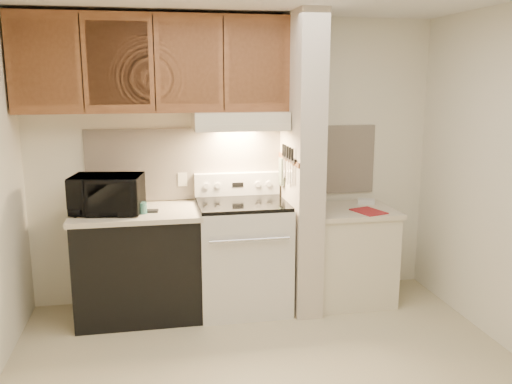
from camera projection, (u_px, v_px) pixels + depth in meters
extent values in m
plane|color=beige|center=(271.00, 376.00, 3.65)|extent=(3.60, 3.60, 0.00)
cube|color=white|center=(236.00, 161.00, 4.84)|extent=(3.60, 2.50, 0.02)
cube|color=#F4E0CA|center=(236.00, 163.00, 4.83)|extent=(2.60, 0.02, 0.63)
cube|color=silver|center=(243.00, 257.00, 4.67)|extent=(0.76, 0.65, 0.92)
cube|color=black|center=(249.00, 265.00, 4.36)|extent=(0.50, 0.01, 0.30)
cylinder|color=silver|center=(250.00, 240.00, 4.27)|extent=(0.65, 0.02, 0.02)
cube|color=black|center=(242.00, 204.00, 4.57)|extent=(0.74, 0.64, 0.03)
cube|color=silver|center=(237.00, 184.00, 4.82)|extent=(0.76, 0.08, 0.20)
cube|color=black|center=(238.00, 185.00, 4.78)|extent=(0.10, 0.01, 0.04)
cylinder|color=silver|center=(206.00, 186.00, 4.73)|extent=(0.05, 0.02, 0.05)
cylinder|color=silver|center=(218.00, 186.00, 4.75)|extent=(0.05, 0.02, 0.05)
cylinder|color=silver|center=(258.00, 184.00, 4.81)|extent=(0.05, 0.02, 0.05)
cylinder|color=silver|center=(269.00, 184.00, 4.83)|extent=(0.05, 0.02, 0.05)
cube|color=black|center=(139.00, 266.00, 4.52)|extent=(1.00, 0.63, 0.87)
cube|color=beige|center=(136.00, 213.00, 4.43)|extent=(1.04, 0.67, 0.04)
cube|color=black|center=(143.00, 211.00, 4.38)|extent=(0.24, 0.10, 0.02)
cylinder|color=#30675F|center=(142.00, 208.00, 4.33)|extent=(0.09, 0.09, 0.09)
cube|color=beige|center=(183.00, 179.00, 4.76)|extent=(0.08, 0.01, 0.12)
imported|color=black|center=(107.00, 194.00, 4.34)|extent=(0.60, 0.46, 0.30)
cube|color=beige|center=(301.00, 165.00, 4.60)|extent=(0.22, 0.70, 2.50)
cube|color=brown|center=(288.00, 160.00, 4.56)|extent=(0.01, 0.70, 0.04)
cube|color=black|center=(289.00, 158.00, 4.51)|extent=(0.02, 0.42, 0.04)
cube|color=silver|center=(292.00, 173.00, 4.39)|extent=(0.01, 0.03, 0.16)
cylinder|color=black|center=(292.00, 155.00, 4.35)|extent=(0.02, 0.02, 0.10)
cube|color=silver|center=(290.00, 173.00, 4.46)|extent=(0.01, 0.04, 0.18)
cylinder|color=black|center=(290.00, 153.00, 4.43)|extent=(0.02, 0.02, 0.10)
cube|color=silver|center=(288.00, 172.00, 4.52)|extent=(0.01, 0.04, 0.20)
cylinder|color=black|center=(288.00, 152.00, 4.50)|extent=(0.02, 0.02, 0.10)
cube|color=silver|center=(285.00, 168.00, 4.62)|extent=(0.01, 0.04, 0.16)
cylinder|color=black|center=(285.00, 151.00, 4.59)|extent=(0.02, 0.02, 0.10)
cube|color=silver|center=(283.00, 168.00, 4.69)|extent=(0.01, 0.04, 0.18)
cylinder|color=black|center=(283.00, 150.00, 4.65)|extent=(0.02, 0.02, 0.10)
cube|color=slate|center=(282.00, 172.00, 4.75)|extent=(0.03, 0.10, 0.24)
cube|color=beige|center=(349.00, 257.00, 4.85)|extent=(0.70, 0.60, 0.81)
cube|color=beige|center=(351.00, 211.00, 4.77)|extent=(0.74, 0.64, 0.04)
cube|color=maroon|center=(369.00, 211.00, 4.63)|extent=(0.28, 0.33, 0.01)
cube|color=white|center=(366.00, 201.00, 4.94)|extent=(0.18, 0.15, 0.04)
cube|color=beige|center=(240.00, 120.00, 4.55)|extent=(0.78, 0.44, 0.15)
cube|color=beige|center=(244.00, 128.00, 4.36)|extent=(0.78, 0.04, 0.06)
cube|color=brown|center=(154.00, 64.00, 4.37)|extent=(2.18, 0.33, 0.77)
cube|color=brown|center=(44.00, 63.00, 4.07)|extent=(0.46, 0.01, 0.63)
cube|color=black|center=(81.00, 63.00, 4.12)|extent=(0.01, 0.01, 0.73)
cube|color=brown|center=(118.00, 63.00, 4.17)|extent=(0.46, 0.01, 0.63)
cube|color=black|center=(154.00, 63.00, 4.22)|extent=(0.01, 0.01, 0.73)
cube|color=brown|center=(189.00, 64.00, 4.27)|extent=(0.46, 0.01, 0.63)
cube|color=black|center=(224.00, 64.00, 4.32)|extent=(0.01, 0.01, 0.73)
cube|color=brown|center=(257.00, 64.00, 4.37)|extent=(0.46, 0.01, 0.63)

